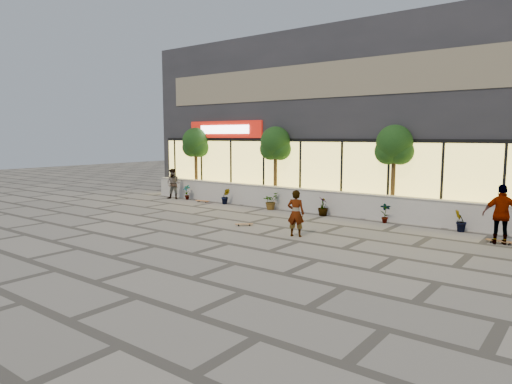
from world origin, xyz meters
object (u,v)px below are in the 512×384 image
Objects in this scene: tree_midwest at (275,145)px; skateboard_left at (203,201)px; tree_west at (196,144)px; skater_right_near at (502,215)px; skater_left at (173,184)px; skateboard_center at (244,224)px; tree_mideast at (394,147)px; skater_center at (296,213)px; skateboard_right_near at (500,241)px.

skateboard_left is at bearing -157.28° from tree_midwest.
tree_west is 2.03× the size of skater_right_near.
skater_right_near reaches higher than skater_left.
skater_right_near is 2.45× the size of skateboard_left.
skateboard_center is at bearing -0.66° from skater_right_near.
tree_midwest is 1.00× the size of tree_mideast.
skater_left is (-10.36, 3.90, 0.03)m from skater_center.
tree_mideast reaches higher than skateboard_right_near.
skateboard_center is at bearing -43.98° from skateboard_left.
skateboard_center is at bearing -157.57° from skateboard_right_near.
tree_mideast reaches higher than skater_right_near.
skateboard_center is (7.78, -3.53, -0.77)m from skater_left.
skater_center is at bearing -50.58° from skateboard_center.
skateboard_right_near is (8.42, 2.68, 0.02)m from skateboard_center.
skater_right_near reaches higher than skateboard_center.
tree_midwest is at bearing 180.00° from tree_mideast.
skateboard_center is 6.70m from skateboard_left.
skateboard_right_near is (14.08, -0.91, 0.01)m from skateboard_left.
tree_west is at bearing 103.78° from skateboard_center.
tree_west is 2.42× the size of skater_center.
skateboard_right_near is (5.85, 3.06, -0.72)m from skater_center.
skater_center is at bearing -28.31° from tree_west.
skateboard_right_near is at bearing -24.97° from skater_left.
skater_center is at bearing -49.61° from tree_midwest.
skateboard_right_near is at bearing -15.27° from skateboard_left.
tree_midwest is at bearing 11.17° from skateboard_left.
skater_center is at bearing 9.20° from skater_right_near.
skater_center is at bearing -42.62° from skater_left.
tree_mideast is 10.13m from skateboard_left.
skateboard_right_near is at bearing -170.04° from skater_center.
skater_right_near is (5.85, 3.00, 0.15)m from skater_center.
skater_left is (-0.21, -1.57, -2.15)m from tree_west.
skater_center is 0.97× the size of skater_left.
skater_left is 8.58m from skateboard_center.
skateboard_right_near reaches higher than skateboard_center.
skater_right_near is at bearing -8.78° from tree_west.
tree_midwest is 7.51m from skater_center.
skater_right_near is (16.21, -0.91, 0.13)m from skater_left.
skater_center is at bearing -37.29° from skateboard_left.
skater_center is (10.15, -5.47, -2.18)m from tree_west.
skateboard_center is 8.84m from skateboard_right_near.
skater_right_near is (10.50, -2.47, -2.02)m from tree_midwest.
tree_west is 16.32m from skater_right_near.
tree_mideast reaches higher than skateboard_center.
tree_midwest is 11.16m from skateboard_right_near.
tree_west is 2.34× the size of skater_left.
tree_mideast is at bearing -121.46° from skater_center.
tree_west is 1.00× the size of tree_mideast.
tree_west and tree_mideast have the same top height.
skater_center is at bearing -103.82° from tree_mideast.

